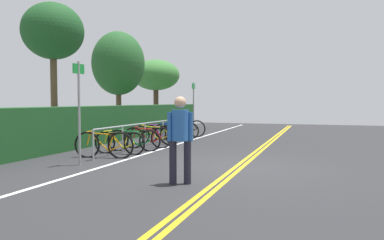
{
  "coord_description": "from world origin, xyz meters",
  "views": [
    {
      "loc": [
        -8.86,
        -1.82,
        1.58
      ],
      "look_at": [
        3.28,
        2.31,
        0.94
      ],
      "focal_mm": 35.13,
      "sensor_mm": 36.0,
      "label": 1
    }
  ],
  "objects_px": {
    "bicycle_3": "(148,137)",
    "tree_mid": "(53,32)",
    "bike_rack": "(154,127)",
    "bicycle_0": "(104,145)",
    "tree_extra": "(156,76)",
    "bicycle_4": "(155,135)",
    "bicycle_6": "(172,132)",
    "pedestrian": "(180,134)",
    "sign_post_near": "(79,104)",
    "sign_post_far": "(194,104)",
    "bicycle_7": "(179,130)",
    "bicycle_8": "(185,128)",
    "tree_far_right": "(118,64)",
    "bicycle_1": "(119,143)",
    "bicycle_2": "(134,140)",
    "bicycle_5": "(161,134)"
  },
  "relations": [
    {
      "from": "bike_rack",
      "to": "tree_mid",
      "type": "bearing_deg",
      "value": 110.15
    },
    {
      "from": "bicycle_8",
      "to": "tree_far_right",
      "type": "xyz_separation_m",
      "value": [
        -0.2,
        3.25,
        2.98
      ]
    },
    {
      "from": "bicycle_2",
      "to": "tree_mid",
      "type": "xyz_separation_m",
      "value": [
        0.52,
        3.47,
        3.7
      ]
    },
    {
      "from": "bicycle_6",
      "to": "bicycle_4",
      "type": "bearing_deg",
      "value": 179.38
    },
    {
      "from": "bike_rack",
      "to": "bicycle_3",
      "type": "height_order",
      "value": "bike_rack"
    },
    {
      "from": "bicycle_8",
      "to": "tree_far_right",
      "type": "distance_m",
      "value": 4.41
    },
    {
      "from": "bicycle_7",
      "to": "bicycle_1",
      "type": "bearing_deg",
      "value": 179.61
    },
    {
      "from": "bike_rack",
      "to": "tree_far_right",
      "type": "bearing_deg",
      "value": 45.98
    },
    {
      "from": "bicycle_4",
      "to": "bicycle_0",
      "type": "bearing_deg",
      "value": 179.91
    },
    {
      "from": "tree_far_right",
      "to": "bicycle_1",
      "type": "bearing_deg",
      "value": -150.05
    },
    {
      "from": "sign_post_far",
      "to": "bicycle_0",
      "type": "bearing_deg",
      "value": 179.45
    },
    {
      "from": "bike_rack",
      "to": "bicycle_5",
      "type": "xyz_separation_m",
      "value": [
        0.86,
        0.1,
        -0.31
      ]
    },
    {
      "from": "bicycle_6",
      "to": "pedestrian",
      "type": "height_order",
      "value": "pedestrian"
    },
    {
      "from": "bike_rack",
      "to": "pedestrian",
      "type": "height_order",
      "value": "pedestrian"
    },
    {
      "from": "tree_mid",
      "to": "bicycle_0",
      "type": "bearing_deg",
      "value": -122.15
    },
    {
      "from": "bicycle_1",
      "to": "sign_post_near",
      "type": "distance_m",
      "value": 2.4
    },
    {
      "from": "tree_far_right",
      "to": "sign_post_near",
      "type": "bearing_deg",
      "value": -156.65
    },
    {
      "from": "bike_rack",
      "to": "bicycle_3",
      "type": "relative_size",
      "value": 4.75
    },
    {
      "from": "bicycle_1",
      "to": "bicycle_4",
      "type": "height_order",
      "value": "bicycle_4"
    },
    {
      "from": "bicycle_3",
      "to": "bicycle_8",
      "type": "relative_size",
      "value": 0.89
    },
    {
      "from": "bicycle_0",
      "to": "sign_post_far",
      "type": "distance_m",
      "value": 7.74
    },
    {
      "from": "pedestrian",
      "to": "bicycle_1",
      "type": "bearing_deg",
      "value": 44.19
    },
    {
      "from": "bicycle_2",
      "to": "tree_mid",
      "type": "bearing_deg",
      "value": 81.55
    },
    {
      "from": "bike_rack",
      "to": "bicycle_7",
      "type": "distance_m",
      "value": 2.52
    },
    {
      "from": "bike_rack",
      "to": "sign_post_far",
      "type": "xyz_separation_m",
      "value": [
        4.31,
        -0.05,
        0.83
      ]
    },
    {
      "from": "tree_mid",
      "to": "tree_extra",
      "type": "height_order",
      "value": "tree_mid"
    },
    {
      "from": "bicycle_1",
      "to": "bicycle_2",
      "type": "distance_m",
      "value": 0.76
    },
    {
      "from": "bike_rack",
      "to": "bicycle_3",
      "type": "distance_m",
      "value": 0.94
    },
    {
      "from": "bicycle_0",
      "to": "bicycle_8",
      "type": "bearing_deg",
      "value": 0.13
    },
    {
      "from": "bicycle_0",
      "to": "bicycle_7",
      "type": "height_order",
      "value": "bicycle_0"
    },
    {
      "from": "bicycle_0",
      "to": "tree_extra",
      "type": "relative_size",
      "value": 0.43
    },
    {
      "from": "bicycle_5",
      "to": "bicycle_8",
      "type": "bearing_deg",
      "value": -1.51
    },
    {
      "from": "bicycle_3",
      "to": "bicycle_5",
      "type": "xyz_separation_m",
      "value": [
        1.74,
        0.25,
        -0.02
      ]
    },
    {
      "from": "tree_extra",
      "to": "tree_mid",
      "type": "bearing_deg",
      "value": -178.36
    },
    {
      "from": "sign_post_near",
      "to": "tree_far_right",
      "type": "distance_m",
      "value": 8.66
    },
    {
      "from": "bicycle_2",
      "to": "bicycle_3",
      "type": "relative_size",
      "value": 1.04
    },
    {
      "from": "bicycle_6",
      "to": "tree_mid",
      "type": "xyz_separation_m",
      "value": [
        -2.91,
        3.39,
        3.71
      ]
    },
    {
      "from": "bicycle_3",
      "to": "tree_far_right",
      "type": "xyz_separation_m",
      "value": [
        4.06,
        3.43,
        2.99
      ]
    },
    {
      "from": "bicycle_7",
      "to": "tree_extra",
      "type": "height_order",
      "value": "tree_extra"
    },
    {
      "from": "bicycle_4",
      "to": "bicycle_3",
      "type": "bearing_deg",
      "value": -170.48
    },
    {
      "from": "bicycle_3",
      "to": "tree_mid",
      "type": "distance_m",
      "value": 5.12
    },
    {
      "from": "sign_post_near",
      "to": "sign_post_far",
      "type": "xyz_separation_m",
      "value": [
        8.9,
        0.01,
        -0.05
      ]
    },
    {
      "from": "bicycle_1",
      "to": "bicycle_2",
      "type": "bearing_deg",
      "value": -6.93
    },
    {
      "from": "bicycle_3",
      "to": "bicycle_8",
      "type": "distance_m",
      "value": 4.26
    },
    {
      "from": "bicycle_1",
      "to": "tree_far_right",
      "type": "xyz_separation_m",
      "value": [
        5.69,
        3.28,
        3.01
      ]
    },
    {
      "from": "bicycle_7",
      "to": "bicycle_6",
      "type": "bearing_deg",
      "value": 178.48
    },
    {
      "from": "bicycle_6",
      "to": "tree_extra",
      "type": "height_order",
      "value": "tree_extra"
    },
    {
      "from": "bicycle_1",
      "to": "sign_post_near",
      "type": "height_order",
      "value": "sign_post_near"
    },
    {
      "from": "sign_post_far",
      "to": "bicycle_4",
      "type": "bearing_deg",
      "value": 179.07
    },
    {
      "from": "tree_mid",
      "to": "bicycle_8",
      "type": "bearing_deg",
      "value": -35.99
    }
  ]
}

